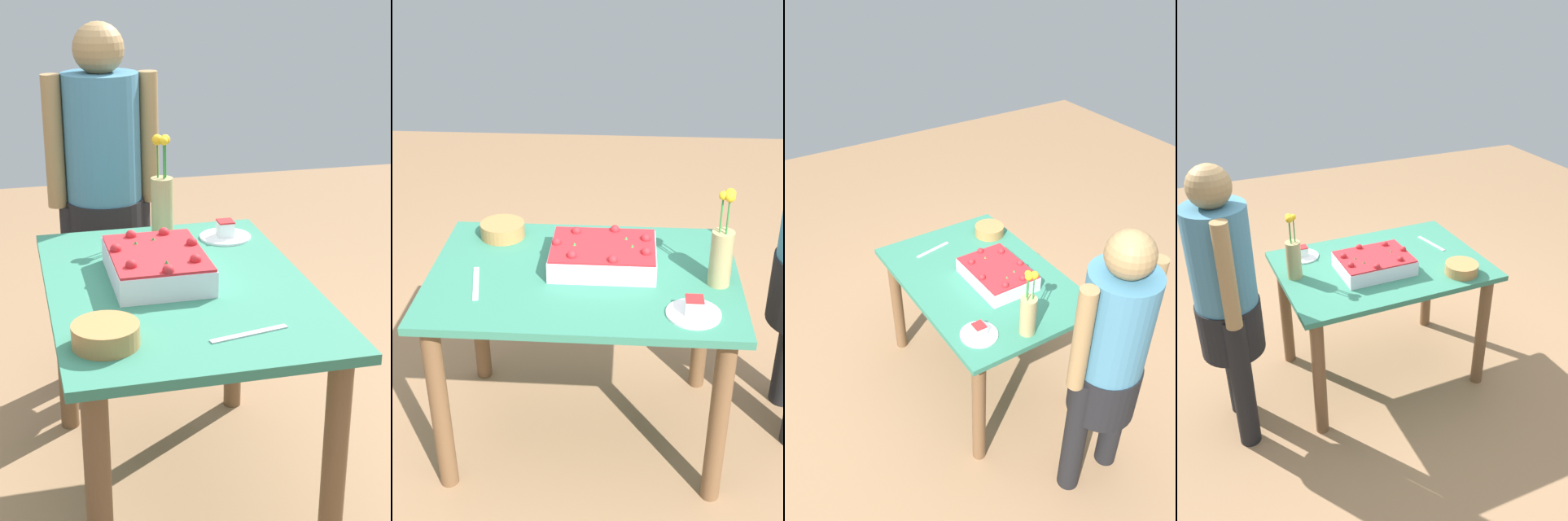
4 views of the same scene
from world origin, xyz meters
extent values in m
plane|color=#9B7350|center=(0.00, 0.00, 0.00)|extent=(8.00, 8.00, 0.00)
cube|color=#33785E|center=(0.00, 0.00, 0.75)|extent=(1.15, 0.81, 0.03)
cylinder|color=brown|center=(-0.50, -0.33, 0.37)|extent=(0.07, 0.07, 0.74)
cylinder|color=brown|center=(0.50, -0.33, 0.37)|extent=(0.07, 0.07, 0.74)
cylinder|color=brown|center=(-0.50, 0.33, 0.37)|extent=(0.07, 0.07, 0.74)
cylinder|color=brown|center=(0.50, 0.33, 0.37)|extent=(0.07, 0.07, 0.74)
cube|color=white|center=(-0.07, -0.06, 0.81)|extent=(0.39, 0.29, 0.08)
cube|color=red|center=(-0.07, -0.06, 0.85)|extent=(0.39, 0.29, 0.01)
sphere|color=red|center=(0.11, -0.06, 0.86)|extent=(0.04, 0.04, 0.04)
sphere|color=red|center=(0.04, 0.04, 0.86)|extent=(0.04, 0.04, 0.04)
sphere|color=red|center=(-0.11, 0.07, 0.86)|extent=(0.04, 0.04, 0.04)
sphere|color=red|center=(-0.23, 0.00, 0.86)|extent=(0.04, 0.04, 0.04)
sphere|color=red|center=(-0.23, -0.11, 0.86)|extent=(0.04, 0.04, 0.04)
sphere|color=red|center=(-0.11, -0.18, 0.86)|extent=(0.04, 0.04, 0.04)
sphere|color=red|center=(0.04, -0.15, 0.86)|extent=(0.04, 0.04, 0.04)
cone|color=#2D8438|center=(-0.18, -0.05, 0.86)|extent=(0.02, 0.02, 0.02)
cone|color=#2D8438|center=(-0.15, -0.11, 0.86)|extent=(0.02, 0.02, 0.02)
cone|color=#2D8438|center=(0.04, -0.05, 0.86)|extent=(0.02, 0.02, 0.02)
cylinder|color=white|center=(-0.39, 0.26, 0.77)|extent=(0.19, 0.19, 0.01)
cube|color=white|center=(-0.39, 0.26, 0.80)|extent=(0.06, 0.06, 0.05)
cube|color=red|center=(-0.39, 0.26, 0.83)|extent=(0.06, 0.06, 0.01)
cube|color=silver|center=(0.38, 0.11, 0.77)|extent=(0.07, 0.23, 0.00)
cylinder|color=tan|center=(-0.49, 0.05, 0.87)|extent=(0.08, 0.08, 0.21)
cylinder|color=#2D8438|center=(-0.47, 0.05, 1.04)|extent=(0.01, 0.01, 0.14)
sphere|color=yellow|center=(-0.47, 0.05, 1.11)|extent=(0.03, 0.03, 0.03)
cylinder|color=#2D8438|center=(-0.50, 0.06, 1.04)|extent=(0.01, 0.01, 0.14)
sphere|color=yellow|center=(-0.50, 0.06, 1.11)|extent=(0.04, 0.04, 0.04)
cylinder|color=#2D8438|center=(-0.50, 0.04, 1.04)|extent=(0.01, 0.01, 0.14)
sphere|color=gold|center=(-0.50, 0.04, 1.11)|extent=(0.04, 0.04, 0.04)
cylinder|color=#B27C45|center=(0.35, -0.28, 0.80)|extent=(0.18, 0.18, 0.06)
cylinder|color=black|center=(-0.87, -0.24, 0.39)|extent=(0.11, 0.11, 0.78)
cylinder|color=black|center=(-0.87, 0.02, 0.39)|extent=(0.11, 0.11, 0.78)
cylinder|color=black|center=(-0.87, -0.11, 0.66)|extent=(0.31, 0.32, 0.28)
cylinder|color=teal|center=(-0.87, -0.11, 1.04)|extent=(0.30, 0.30, 0.52)
sphere|color=#98764A|center=(-0.87, -0.11, 1.39)|extent=(0.20, 0.20, 0.20)
cylinder|color=#98764A|center=(-0.87, -0.30, 1.04)|extent=(0.08, 0.08, 0.52)
cylinder|color=#98764A|center=(-0.87, 0.08, 1.04)|extent=(0.08, 0.08, 0.52)
camera|label=1|loc=(2.22, -0.49, 1.72)|focal=55.00mm
camera|label=2|loc=(-0.16, 2.10, 1.97)|focal=45.00mm
camera|label=3|loc=(-1.91, 1.20, 2.47)|focal=35.00mm
camera|label=4|loc=(-1.06, -2.29, 2.14)|focal=35.00mm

